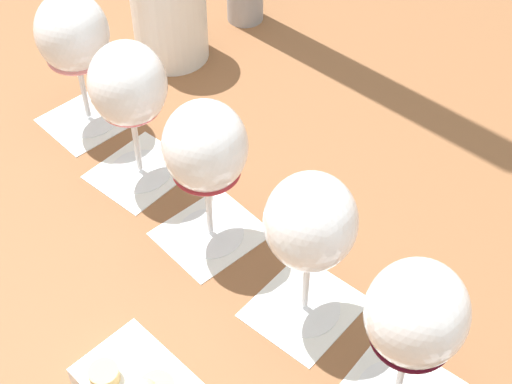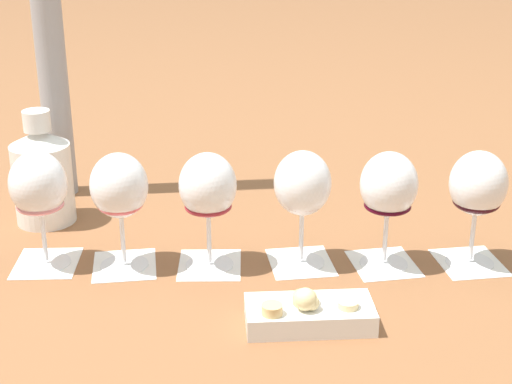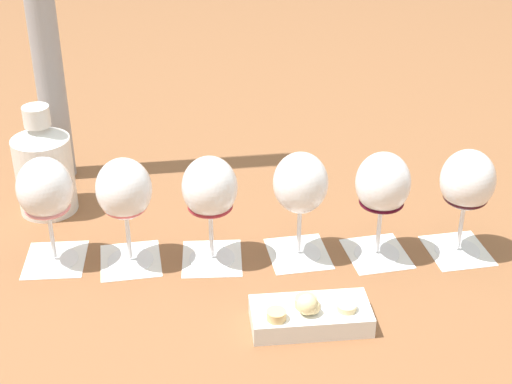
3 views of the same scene
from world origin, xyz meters
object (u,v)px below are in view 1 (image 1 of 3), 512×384
wine_glass_3 (310,228)px  ceramic_vase (168,1)px  wine_glass_1 (129,91)px  wine_glass_2 (205,152)px  wine_glass_0 (73,38)px  wine_glass_4 (415,319)px

wine_glass_3 → ceramic_vase: bearing=112.3°
wine_glass_1 → wine_glass_2: 0.13m
wine_glass_0 → wine_glass_4: 0.53m
wine_glass_2 → wine_glass_3: 0.14m
wine_glass_4 → ceramic_vase: (-0.26, 0.53, -0.04)m
wine_glass_4 → ceramic_vase: size_ratio=0.91×
ceramic_vase → wine_glass_4: bearing=-63.7°
wine_glass_2 → wine_glass_4: 0.27m
wine_glass_3 → ceramic_vase: (-0.18, 0.44, -0.04)m
wine_glass_0 → ceramic_vase: 0.18m
wine_glass_0 → wine_glass_4: same height
wine_glass_1 → ceramic_vase: bearing=86.1°
wine_glass_0 → wine_glass_3: size_ratio=1.00×
wine_glass_0 → wine_glass_1: bearing=-50.4°
wine_glass_3 → wine_glass_4: same height
wine_glass_2 → wine_glass_4: size_ratio=1.00×
wine_glass_4 → wine_glass_1: bearing=133.5°
wine_glass_1 → wine_glass_3: bearing=-45.2°
wine_glass_1 → wine_glass_3: size_ratio=1.00×
wine_glass_3 → wine_glass_4: bearing=-49.3°
wine_glass_0 → wine_glass_3: 0.40m
wine_glass_1 → wine_glass_4: bearing=-46.5°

